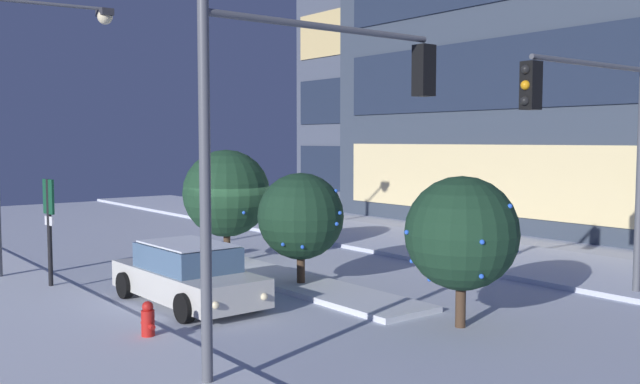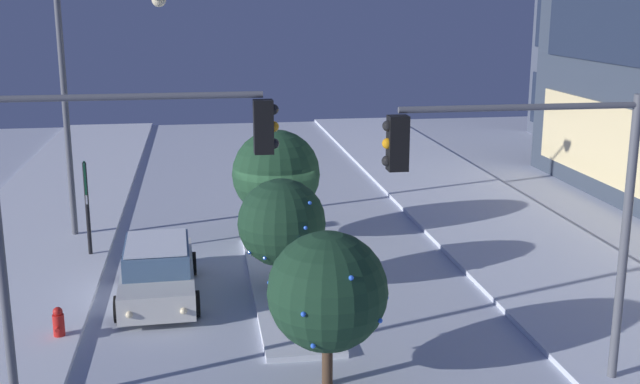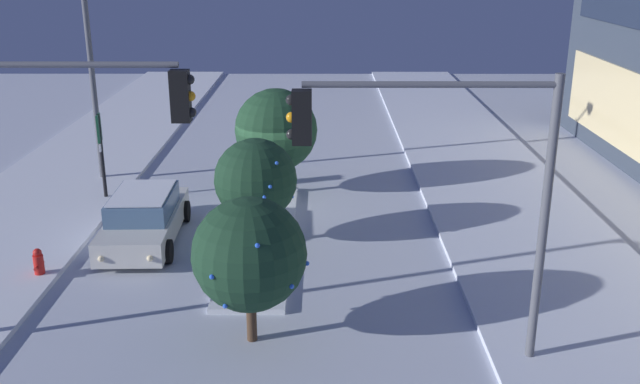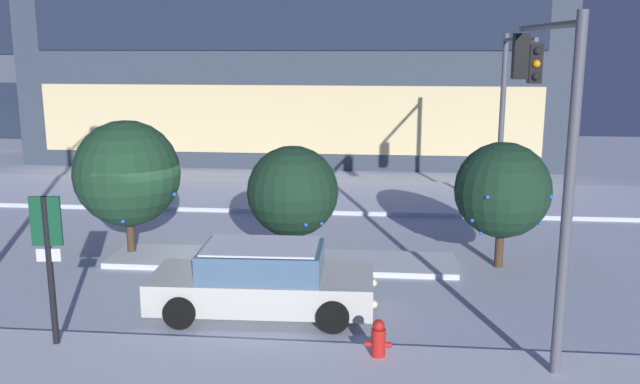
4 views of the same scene
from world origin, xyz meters
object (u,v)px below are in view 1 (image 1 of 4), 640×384
(fire_hydrant, at_px, (148,323))
(decorated_tree_right_of_median, at_px, (301,216))
(decorated_tree_median, at_px, (462,233))
(decorated_tree_left_of_median, at_px, (226,193))
(street_lamp_arched, at_px, (28,96))
(parking_info_sign, at_px, (49,219))
(car_near, at_px, (187,275))
(traffic_light_corner_near_right, at_px, (312,119))
(traffic_light_corner_far_right, at_px, (597,132))

(fire_hydrant, xyz_separation_m, decorated_tree_right_of_median, (-2.27, 5.38, 1.54))
(decorated_tree_median, height_order, decorated_tree_left_of_median, decorated_tree_left_of_median)
(street_lamp_arched, xyz_separation_m, parking_info_sign, (2.09, -0.15, -3.31))
(car_near, bearing_deg, decorated_tree_right_of_median, 84.70)
(decorated_tree_left_of_median, bearing_deg, traffic_light_corner_near_right, -22.10)
(car_near, bearing_deg, street_lamp_arched, -161.69)
(parking_info_sign, relative_size, decorated_tree_left_of_median, 0.81)
(traffic_light_corner_far_right, distance_m, fire_hydrant, 10.87)
(car_near, height_order, traffic_light_corner_near_right, traffic_light_corner_near_right)
(traffic_light_corner_near_right, bearing_deg, decorated_tree_left_of_median, 67.90)
(street_lamp_arched, distance_m, parking_info_sign, 3.92)
(decorated_tree_left_of_median, xyz_separation_m, decorated_tree_right_of_median, (4.43, -0.30, -0.33))
(car_near, relative_size, traffic_light_corner_near_right, 0.78)
(decorated_tree_right_of_median, bearing_deg, parking_info_sign, -124.45)
(traffic_light_corner_far_right, height_order, parking_info_sign, traffic_light_corner_far_right)
(decorated_tree_median, bearing_deg, traffic_light_corner_near_right, -89.80)
(fire_hydrant, relative_size, decorated_tree_left_of_median, 0.23)
(decorated_tree_left_of_median, bearing_deg, decorated_tree_median, 0.22)
(street_lamp_arched, bearing_deg, traffic_light_corner_near_right, -73.98)
(traffic_light_corner_far_right, distance_m, decorated_tree_right_of_median, 7.65)
(traffic_light_corner_far_right, relative_size, parking_info_sign, 2.00)
(traffic_light_corner_far_right, distance_m, street_lamp_arched, 15.18)
(street_lamp_arched, height_order, decorated_tree_left_of_median, street_lamp_arched)
(street_lamp_arched, relative_size, decorated_tree_right_of_median, 2.57)
(car_near, relative_size, street_lamp_arched, 0.60)
(traffic_light_corner_far_right, bearing_deg, car_near, -40.64)
(traffic_light_corner_near_right, distance_m, parking_info_sign, 9.49)
(decorated_tree_left_of_median, bearing_deg, parking_info_sign, -83.04)
(traffic_light_corner_far_right, bearing_deg, street_lamp_arched, -51.80)
(traffic_light_corner_near_right, xyz_separation_m, fire_hydrant, (-3.01, -1.75, -3.93))
(traffic_light_corner_near_right, bearing_deg, street_lamp_arched, 98.47)
(decorated_tree_right_of_median, bearing_deg, decorated_tree_left_of_median, 176.08)
(car_near, xyz_separation_m, street_lamp_arched, (-5.61, -2.03, 4.49))
(traffic_light_corner_far_right, height_order, decorated_tree_median, traffic_light_corner_far_right)
(traffic_light_corner_far_right, relative_size, traffic_light_corner_near_right, 0.96)
(traffic_light_corner_near_right, relative_size, street_lamp_arched, 0.77)
(traffic_light_corner_far_right, xyz_separation_m, parking_info_sign, (-9.81, -9.51, -2.27))
(traffic_light_corner_near_right, bearing_deg, decorated_tree_right_of_median, 55.42)
(car_near, relative_size, parking_info_sign, 1.63)
(fire_hydrant, height_order, decorated_tree_left_of_median, decorated_tree_left_of_median)
(decorated_tree_median, bearing_deg, fire_hydrant, -117.61)
(fire_hydrant, bearing_deg, street_lamp_arched, 179.33)
(traffic_light_corner_near_right, bearing_deg, fire_hydrant, 120.14)
(traffic_light_corner_near_right, distance_m, decorated_tree_left_of_median, 10.67)
(car_near, xyz_separation_m, decorated_tree_median, (5.47, 3.60, 1.30))
(fire_hydrant, bearing_deg, decorated_tree_right_of_median, 112.84)
(decorated_tree_left_of_median, bearing_deg, fire_hydrant, -40.34)
(traffic_light_corner_near_right, xyz_separation_m, decorated_tree_median, (-0.01, 3.98, -2.32))
(decorated_tree_median, bearing_deg, traffic_light_corner_far_right, 77.58)
(car_near, relative_size, traffic_light_corner_far_right, 0.82)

